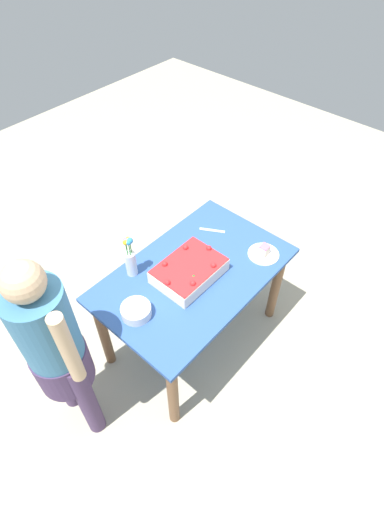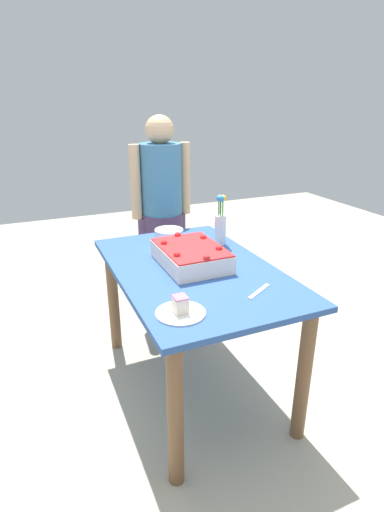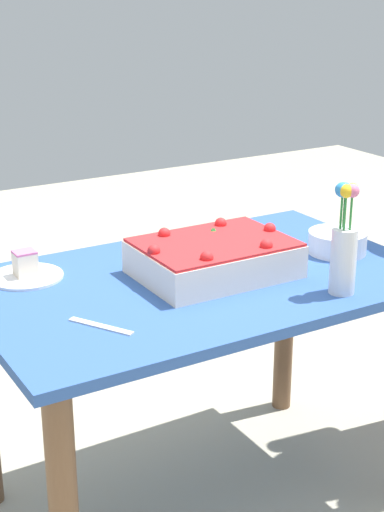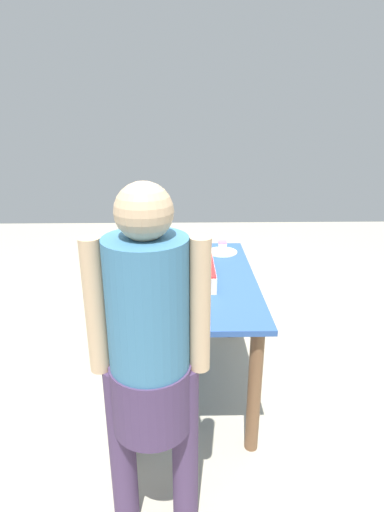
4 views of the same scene
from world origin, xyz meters
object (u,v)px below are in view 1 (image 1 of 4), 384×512
(sheet_cake, at_px, (189,270))
(flower_vase, at_px, (130,259))
(person_standing, at_px, (54,347))
(serving_plate_with_slice, at_px, (264,252))
(fruit_bowl, at_px, (136,311))
(cake_knife, at_px, (212,230))

(sheet_cake, bearing_deg, flower_vase, -52.31)
(person_standing, bearing_deg, serving_plate_with_slice, -16.25)
(serving_plate_with_slice, height_order, fruit_bowl, serving_plate_with_slice)
(serving_plate_with_slice, bearing_deg, flower_vase, -37.74)
(sheet_cake, height_order, person_standing, person_standing)
(fruit_bowl, height_order, person_standing, person_standing)
(sheet_cake, xyz_separation_m, serving_plate_with_slice, (-0.47, 0.25, -0.03))
(sheet_cake, bearing_deg, cake_knife, -159.41)
(fruit_bowl, bearing_deg, person_standing, -13.99)
(person_standing, bearing_deg, fruit_bowl, -13.99)
(cake_knife, bearing_deg, fruit_bowl, -111.86)
(sheet_cake, relative_size, serving_plate_with_slice, 2.04)
(cake_knife, relative_size, fruit_bowl, 1.02)
(cake_knife, bearing_deg, serving_plate_with_slice, -23.90)
(sheet_cake, distance_m, fruit_bowl, 0.43)
(serving_plate_with_slice, relative_size, cake_knife, 1.16)
(serving_plate_with_slice, xyz_separation_m, flower_vase, (0.70, -0.54, 0.11))
(cake_knife, distance_m, flower_vase, 0.68)
(serving_plate_with_slice, bearing_deg, fruit_bowl, -17.41)
(serving_plate_with_slice, distance_m, fruit_bowl, 0.95)
(serving_plate_with_slice, xyz_separation_m, cake_knife, (0.05, -0.41, -0.02))
(flower_vase, xyz_separation_m, person_standing, (0.67, 0.14, -0.03))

